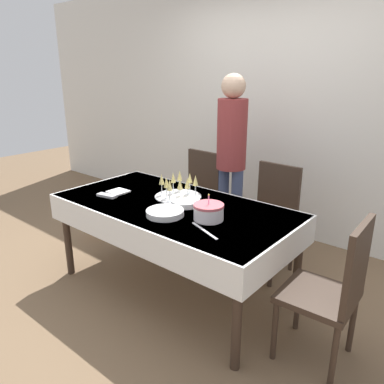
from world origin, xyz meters
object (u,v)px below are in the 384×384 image
(birthday_cake, at_px, (209,212))
(gift_bag, at_px, (102,224))
(dining_chair_right_end, at_px, (334,288))
(plate_stack_main, at_px, (165,213))
(person_standing, at_px, (231,147))
(dining_chair_far_right, at_px, (271,214))
(dining_chair_far_left, at_px, (197,195))
(champagne_tray, at_px, (178,187))
(plate_stack_dessert, at_px, (185,202))

(birthday_cake, distance_m, gift_bag, 1.90)
(dining_chair_right_end, distance_m, birthday_cake, 0.91)
(plate_stack_main, bearing_deg, person_standing, 100.83)
(dining_chair_right_end, bearing_deg, gift_bag, 173.66)
(dining_chair_right_end, distance_m, gift_bag, 2.65)
(dining_chair_far_right, height_order, person_standing, person_standing)
(dining_chair_far_right, distance_m, dining_chair_right_end, 1.16)
(plate_stack_main, height_order, person_standing, person_standing)
(dining_chair_far_right, height_order, plate_stack_main, dining_chair_far_right)
(person_standing, bearing_deg, dining_chair_far_left, -157.09)
(gift_bag, bearing_deg, birthday_cake, -11.89)
(dining_chair_far_right, xyz_separation_m, champagne_tray, (-0.51, -0.65, 0.31))
(champagne_tray, xyz_separation_m, plate_stack_dessert, (0.18, -0.11, -0.06))
(dining_chair_far_right, bearing_deg, dining_chair_right_end, -43.48)
(champagne_tray, height_order, person_standing, person_standing)
(plate_stack_dessert, xyz_separation_m, person_standing, (-0.19, 0.89, 0.26))
(dining_chair_far_right, bearing_deg, plate_stack_main, -106.69)
(person_standing, xyz_separation_m, gift_bag, (-1.23, -0.64, -0.92))
(dining_chair_far_right, relative_size, person_standing, 0.56)
(champagne_tray, relative_size, plate_stack_dessert, 1.72)
(dining_chair_far_left, relative_size, champagne_tray, 2.51)
(birthday_cake, bearing_deg, person_standing, 116.43)
(birthday_cake, relative_size, plate_stack_dessert, 0.96)
(dining_chair_right_end, xyz_separation_m, person_standing, (-1.37, 0.93, 0.51))
(dining_chair_right_end, xyz_separation_m, plate_stack_dessert, (-1.17, 0.04, 0.25))
(dining_chair_right_end, xyz_separation_m, birthday_cake, (-0.87, -0.08, 0.28))
(dining_chair_far_left, height_order, plate_stack_main, dining_chair_far_left)
(dining_chair_far_left, distance_m, dining_chair_far_right, 0.84)
(plate_stack_main, xyz_separation_m, gift_bag, (-1.45, 0.50, -0.65))
(plate_stack_dessert, bearing_deg, dining_chair_right_end, -1.97)
(dining_chair_far_right, relative_size, plate_stack_dessert, 4.33)
(champagne_tray, xyz_separation_m, person_standing, (-0.02, 0.78, 0.20))
(plate_stack_dessert, distance_m, person_standing, 0.95)
(dining_chair_far_right, bearing_deg, dining_chair_far_left, -180.00)
(dining_chair_far_right, relative_size, champagne_tray, 2.51)
(birthday_cake, bearing_deg, dining_chair_far_right, 88.58)
(gift_bag, bearing_deg, plate_stack_dessert, -9.89)
(plate_stack_dessert, distance_m, gift_bag, 1.59)
(plate_stack_dessert, bearing_deg, gift_bag, 170.11)
(dining_chair_right_end, bearing_deg, champagne_tray, 173.49)
(dining_chair_far_left, relative_size, person_standing, 0.56)
(birthday_cake, relative_size, gift_bag, 0.92)
(dining_chair_right_end, distance_m, plate_stack_dessert, 1.20)
(dining_chair_far_left, xyz_separation_m, dining_chair_far_right, (0.84, 0.00, 0.00))
(champagne_tray, bearing_deg, gift_bag, 173.84)
(champagne_tray, distance_m, plate_stack_main, 0.43)
(dining_chair_far_left, distance_m, plate_stack_dessert, 0.94)
(champagne_tray, bearing_deg, birthday_cake, -25.40)
(dining_chair_far_left, height_order, birthday_cake, dining_chair_far_left)
(dining_chair_far_left, bearing_deg, champagne_tray, -63.01)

